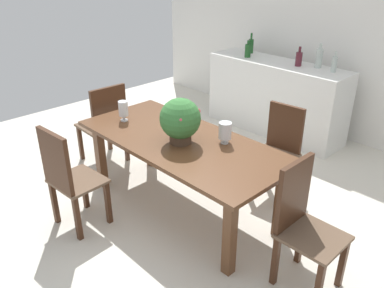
{
  "coord_description": "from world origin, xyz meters",
  "views": [
    {
      "loc": [
        2.45,
        -2.37,
        2.32
      ],
      "look_at": [
        0.02,
        -0.04,
        0.68
      ],
      "focal_mm": 36.97,
      "sensor_mm": 36.0,
      "label": 1
    }
  ],
  "objects_px": {
    "flower_centerpiece": "(180,120)",
    "wine_bottle_amber": "(319,58)",
    "wine_bottle_dark": "(248,50)",
    "wine_bottle_tall": "(334,64)",
    "chair_foot_end": "(302,220)",
    "chair_head_end": "(106,121)",
    "wine_bottle_clear": "(251,46)",
    "chair_far_right": "(279,147)",
    "crystal_vase_left": "(123,109)",
    "kitchen_counter": "(275,97)",
    "dining_table": "(181,149)",
    "chair_near_left": "(67,176)",
    "crystal_vase_center_near": "(225,131)",
    "wine_glass": "(178,118)",
    "wine_bottle_green": "(299,59)"
  },
  "relations": [
    {
      "from": "flower_centerpiece",
      "to": "wine_bottle_amber",
      "type": "distance_m",
      "value": 2.4
    },
    {
      "from": "wine_bottle_dark",
      "to": "wine_bottle_tall",
      "type": "height_order",
      "value": "wine_bottle_tall"
    },
    {
      "from": "chair_foot_end",
      "to": "chair_head_end",
      "type": "distance_m",
      "value": 2.62
    },
    {
      "from": "wine_bottle_clear",
      "to": "chair_foot_end",
      "type": "bearing_deg",
      "value": -44.5
    },
    {
      "from": "chair_far_right",
      "to": "crystal_vase_left",
      "type": "xyz_separation_m",
      "value": [
        -1.2,
        -1.05,
        0.35
      ]
    },
    {
      "from": "kitchen_counter",
      "to": "wine_bottle_dark",
      "type": "height_order",
      "value": "wine_bottle_dark"
    },
    {
      "from": "dining_table",
      "to": "kitchen_counter",
      "type": "height_order",
      "value": "kitchen_counter"
    },
    {
      "from": "dining_table",
      "to": "chair_near_left",
      "type": "bearing_deg",
      "value": -116.49
    },
    {
      "from": "chair_far_right",
      "to": "crystal_vase_left",
      "type": "height_order",
      "value": "crystal_vase_left"
    },
    {
      "from": "flower_centerpiece",
      "to": "wine_bottle_amber",
      "type": "xyz_separation_m",
      "value": [
        -0.05,
        2.4,
        0.14
      ]
    },
    {
      "from": "chair_near_left",
      "to": "crystal_vase_center_near",
      "type": "xyz_separation_m",
      "value": [
        0.79,
        1.17,
        0.32
      ]
    },
    {
      "from": "wine_glass",
      "to": "wine_bottle_tall",
      "type": "bearing_deg",
      "value": 78.46
    },
    {
      "from": "crystal_vase_center_near",
      "to": "wine_glass",
      "type": "relative_size",
      "value": 1.29
    },
    {
      "from": "chair_head_end",
      "to": "kitchen_counter",
      "type": "distance_m",
      "value": 2.36
    },
    {
      "from": "chair_near_left",
      "to": "wine_bottle_green",
      "type": "relative_size",
      "value": 4.05
    },
    {
      "from": "chair_near_left",
      "to": "kitchen_counter",
      "type": "bearing_deg",
      "value": -93.45
    },
    {
      "from": "dining_table",
      "to": "crystal_vase_center_near",
      "type": "bearing_deg",
      "value": 35.42
    },
    {
      "from": "flower_centerpiece",
      "to": "crystal_vase_center_near",
      "type": "bearing_deg",
      "value": 44.57
    },
    {
      "from": "wine_bottle_green",
      "to": "wine_bottle_clear",
      "type": "height_order",
      "value": "wine_bottle_clear"
    },
    {
      "from": "crystal_vase_left",
      "to": "wine_bottle_green",
      "type": "xyz_separation_m",
      "value": [
        0.52,
        2.36,
        0.21
      ]
    },
    {
      "from": "chair_foot_end",
      "to": "kitchen_counter",
      "type": "height_order",
      "value": "chair_foot_end"
    },
    {
      "from": "kitchen_counter",
      "to": "wine_bottle_dark",
      "type": "xyz_separation_m",
      "value": [
        -0.46,
        -0.08,
        0.59
      ]
    },
    {
      "from": "chair_head_end",
      "to": "crystal_vase_center_near",
      "type": "distance_m",
      "value": 1.68
    },
    {
      "from": "crystal_vase_center_near",
      "to": "wine_glass",
      "type": "xyz_separation_m",
      "value": [
        -0.53,
        -0.08,
        -0.0
      ]
    },
    {
      "from": "dining_table",
      "to": "chair_foot_end",
      "type": "height_order",
      "value": "chair_foot_end"
    },
    {
      "from": "wine_bottle_green",
      "to": "wine_bottle_dark",
      "type": "xyz_separation_m",
      "value": [
        -0.75,
        -0.1,
        -0.0
      ]
    },
    {
      "from": "crystal_vase_left",
      "to": "wine_bottle_amber",
      "type": "height_order",
      "value": "wine_bottle_amber"
    },
    {
      "from": "chair_far_right",
      "to": "wine_bottle_dark",
      "type": "xyz_separation_m",
      "value": [
        -1.43,
        1.21,
        0.56
      ]
    },
    {
      "from": "chair_foot_end",
      "to": "wine_bottle_tall",
      "type": "xyz_separation_m",
      "value": [
        -1.08,
        2.31,
        0.54
      ]
    },
    {
      "from": "crystal_vase_center_near",
      "to": "kitchen_counter",
      "type": "distance_m",
      "value": 2.19
    },
    {
      "from": "dining_table",
      "to": "chair_head_end",
      "type": "distance_m",
      "value": 1.31
    },
    {
      "from": "chair_near_left",
      "to": "wine_bottle_tall",
      "type": "distance_m",
      "value": 3.36
    },
    {
      "from": "wine_glass",
      "to": "kitchen_counter",
      "type": "bearing_deg",
      "value": 98.28
    },
    {
      "from": "chair_far_right",
      "to": "wine_bottle_tall",
      "type": "bearing_deg",
      "value": 93.98
    },
    {
      "from": "chair_foot_end",
      "to": "wine_bottle_clear",
      "type": "bearing_deg",
      "value": 45.35
    },
    {
      "from": "dining_table",
      "to": "crystal_vase_center_near",
      "type": "relative_size",
      "value": 10.53
    },
    {
      "from": "wine_glass",
      "to": "wine_bottle_green",
      "type": "distance_m",
      "value": 2.1
    },
    {
      "from": "crystal_vase_center_near",
      "to": "wine_bottle_dark",
      "type": "bearing_deg",
      "value": 124.22
    },
    {
      "from": "chair_near_left",
      "to": "crystal_vase_left",
      "type": "relative_size",
      "value": 4.74
    },
    {
      "from": "wine_bottle_green",
      "to": "wine_bottle_clear",
      "type": "bearing_deg",
      "value": 172.1
    },
    {
      "from": "kitchen_counter",
      "to": "wine_bottle_dark",
      "type": "bearing_deg",
      "value": -170.0
    },
    {
      "from": "chair_near_left",
      "to": "crystal_vase_left",
      "type": "height_order",
      "value": "chair_near_left"
    },
    {
      "from": "flower_centerpiece",
      "to": "kitchen_counter",
      "type": "bearing_deg",
      "value": 103.64
    },
    {
      "from": "chair_near_left",
      "to": "kitchen_counter",
      "type": "height_order",
      "value": "chair_near_left"
    },
    {
      "from": "chair_near_left",
      "to": "kitchen_counter",
      "type": "xyz_separation_m",
      "value": [
        -0.04,
        3.15,
        -0.06
      ]
    },
    {
      "from": "chair_near_left",
      "to": "crystal_vase_left",
      "type": "xyz_separation_m",
      "value": [
        -0.27,
        0.81,
        0.33
      ]
    },
    {
      "from": "crystal_vase_center_near",
      "to": "dining_table",
      "type": "bearing_deg",
      "value": -144.58
    },
    {
      "from": "chair_head_end",
      "to": "wine_bottle_amber",
      "type": "relative_size",
      "value": 3.22
    },
    {
      "from": "flower_centerpiece",
      "to": "wine_bottle_tall",
      "type": "xyz_separation_m",
      "value": [
        0.19,
        2.36,
        0.11
      ]
    },
    {
      "from": "wine_bottle_clear",
      "to": "wine_bottle_green",
      "type": "bearing_deg",
      "value": -7.9
    }
  ]
}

